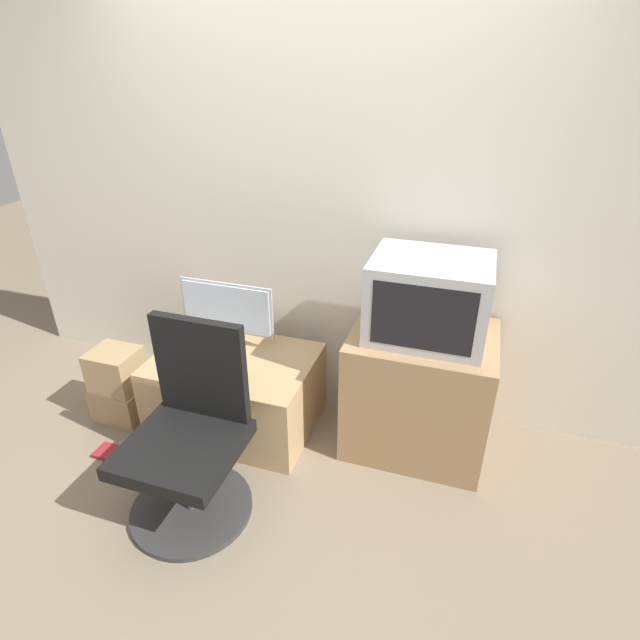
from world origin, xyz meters
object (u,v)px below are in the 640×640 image
at_px(mouse, 238,372).
at_px(book, 112,453).
at_px(keyboard, 206,364).
at_px(cardboard_box_lower, 123,401).
at_px(crt_tv, 429,298).
at_px(office_chair, 190,442).
at_px(main_monitor, 227,312).

height_order(mouse, book, mouse).
distance_m(keyboard, book, 0.74).
xyz_separation_m(keyboard, cardboard_box_lower, (-0.59, -0.06, -0.36)).
xyz_separation_m(keyboard, book, (-0.44, -0.38, -0.45)).
height_order(mouse, crt_tv, crt_tv).
bearing_deg(mouse, office_chair, -92.28).
distance_m(mouse, office_chair, 0.50).
height_order(crt_tv, office_chair, crt_tv).
bearing_deg(keyboard, mouse, -7.57).
height_order(main_monitor, cardboard_box_lower, main_monitor).
height_order(mouse, cardboard_box_lower, mouse).
height_order(keyboard, office_chair, office_chair).
bearing_deg(book, main_monitor, 54.93).
xyz_separation_m(keyboard, crt_tv, (1.16, 0.28, 0.46)).
xyz_separation_m(cardboard_box_lower, book, (0.15, -0.32, -0.10)).
bearing_deg(crt_tv, book, -157.69).
relative_size(cardboard_box_lower, book, 1.53).
relative_size(keyboard, book, 1.63).
distance_m(crt_tv, cardboard_box_lower, 1.97).
distance_m(main_monitor, mouse, 0.41).
xyz_separation_m(keyboard, mouse, (0.22, -0.03, 0.01)).
bearing_deg(mouse, main_monitor, 124.66).
bearing_deg(cardboard_box_lower, mouse, 2.15).
bearing_deg(office_chair, mouse, 87.72).
bearing_deg(main_monitor, cardboard_box_lower, -151.91).
xyz_separation_m(crt_tv, office_chair, (-0.97, -0.79, -0.54)).
bearing_deg(keyboard, office_chair, -69.25).
xyz_separation_m(office_chair, cardboard_box_lower, (-0.79, 0.46, -0.28)).
relative_size(main_monitor, mouse, 9.32).
bearing_deg(book, keyboard, 40.88).
height_order(office_chair, cardboard_box_lower, office_chair).
xyz_separation_m(mouse, book, (-0.66, -0.35, -0.47)).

